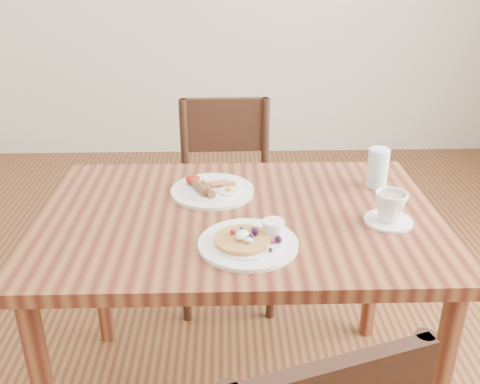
% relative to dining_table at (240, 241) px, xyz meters
% --- Properties ---
extents(dining_table, '(1.20, 0.80, 0.75)m').
position_rel_dining_table_xyz_m(dining_table, '(0.00, 0.00, 0.00)').
color(dining_table, brown).
rests_on(dining_table, ground).
extents(chair_far, '(0.43, 0.43, 0.88)m').
position_rel_dining_table_xyz_m(chair_far, '(-0.04, 0.69, -0.16)').
color(chair_far, black).
rests_on(chair_far, ground).
extents(pancake_plate, '(0.27, 0.27, 0.06)m').
position_rel_dining_table_xyz_m(pancake_plate, '(0.02, -0.19, 0.11)').
color(pancake_plate, white).
rests_on(pancake_plate, dining_table).
extents(breakfast_plate, '(0.27, 0.27, 0.04)m').
position_rel_dining_table_xyz_m(breakfast_plate, '(-0.09, 0.15, 0.11)').
color(breakfast_plate, white).
rests_on(breakfast_plate, dining_table).
extents(teacup_saucer, '(0.14, 0.14, 0.09)m').
position_rel_dining_table_xyz_m(teacup_saucer, '(0.43, -0.07, 0.14)').
color(teacup_saucer, white).
rests_on(teacup_saucer, dining_table).
extents(water_glass, '(0.07, 0.07, 0.13)m').
position_rel_dining_table_xyz_m(water_glass, '(0.46, 0.19, 0.16)').
color(water_glass, silver).
rests_on(water_glass, dining_table).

